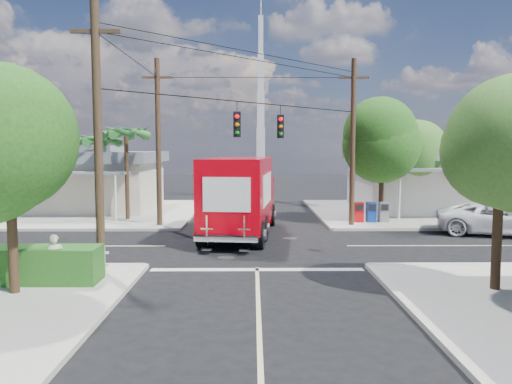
{
  "coord_description": "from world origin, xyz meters",
  "views": [
    {
      "loc": [
        -0.14,
        -21.56,
        4.27
      ],
      "look_at": [
        0.0,
        2.0,
        2.2
      ],
      "focal_mm": 35.0,
      "sensor_mm": 36.0,
      "label": 1
    }
  ],
  "objects": [
    {
      "name": "building_nw",
      "position": [
        -12.0,
        12.46,
        2.22
      ],
      "size": [
        10.8,
        10.2,
        4.3
      ],
      "color": "beige",
      "rests_on": "sidewalk_nw"
    },
    {
      "name": "radio_tower",
      "position": [
        0.5,
        20.0,
        5.64
      ],
      "size": [
        0.8,
        0.8,
        17.0
      ],
      "color": "silver",
      "rests_on": "ground"
    },
    {
      "name": "sidewalk_nw",
      "position": [
        -10.88,
        10.88,
        0.07
      ],
      "size": [
        14.12,
        14.12,
        0.14
      ],
      "color": "#ADA89C",
      "rests_on": "ground"
    },
    {
      "name": "tree_sw_front",
      "position": [
        -6.99,
        -7.54,
        4.33
      ],
      "size": [
        3.88,
        3.78,
        6.03
      ],
      "color": "#422D1C",
      "rests_on": "sidewalk_sw"
    },
    {
      "name": "pedestrian",
      "position": [
        -6.14,
        -6.68,
        0.91
      ],
      "size": [
        0.66,
        0.55,
        1.53
      ],
      "primitive_type": "imported",
      "rotation": [
        0.0,
        0.0,
        0.38
      ],
      "color": "beige",
      "rests_on": "sidewalk_sw"
    },
    {
      "name": "building_ne",
      "position": [
        12.5,
        11.97,
        2.32
      ],
      "size": [
        11.8,
        10.2,
        4.5
      ],
      "color": "silver",
      "rests_on": "sidewalk_ne"
    },
    {
      "name": "tree_se",
      "position": [
        7.01,
        -7.24,
        4.04
      ],
      "size": [
        3.67,
        3.54,
        5.62
      ],
      "color": "#422D1C",
      "rests_on": "sidewalk_se"
    },
    {
      "name": "parked_car",
      "position": [
        11.95,
        2.76,
        0.79
      ],
      "size": [
        6.19,
        4.18,
        1.58
      ],
      "primitive_type": "imported",
      "rotation": [
        0.0,
        0.0,
        1.27
      ],
      "color": "silver",
      "rests_on": "ground"
    },
    {
      "name": "utility_poles",
      "position": [
        -1.58,
        1.6,
        4.67
      ],
      "size": [
        12.0,
        10.68,
        9.0
      ],
      "color": "#473321",
      "rests_on": "ground"
    },
    {
      "name": "delivery_truck",
      "position": [
        -0.76,
        2.49,
        1.94
      ],
      "size": [
        3.7,
        9.06,
        3.82
      ],
      "color": "black",
      "rests_on": "ground"
    },
    {
      "name": "ground",
      "position": [
        0.0,
        0.0,
        0.0
      ],
      "size": [
        120.0,
        120.0,
        0.0
      ],
      "primitive_type": "plane",
      "color": "black",
      "rests_on": "ground"
    },
    {
      "name": "picket_fence",
      "position": [
        -7.8,
        -5.6,
        0.68
      ],
      "size": [
        5.94,
        0.06,
        1.0
      ],
      "color": "silver",
      "rests_on": "sidewalk_sw"
    },
    {
      "name": "road_markings",
      "position": [
        0.0,
        -1.47,
        0.01
      ],
      "size": [
        32.0,
        32.0,
        0.01
      ],
      "color": "beige",
      "rests_on": "ground"
    },
    {
      "name": "sidewalk_ne",
      "position": [
        10.88,
        10.88,
        0.07
      ],
      "size": [
        14.12,
        14.12,
        0.14
      ],
      "color": "#ADA89C",
      "rests_on": "ground"
    },
    {
      "name": "palm_nw_front",
      "position": [
        -7.5,
        7.5,
        5.04
      ],
      "size": [
        3.01,
        3.08,
        5.59
      ],
      "color": "#422D1C",
      "rests_on": "sidewalk_nw"
    },
    {
      "name": "vending_boxes",
      "position": [
        6.5,
        6.2,
        0.69
      ],
      "size": [
        1.9,
        0.5,
        1.1
      ],
      "color": "#BC0B0E",
      "rests_on": "sidewalk_ne"
    },
    {
      "name": "palm_nw_back",
      "position": [
        -9.5,
        9.0,
        4.67
      ],
      "size": [
        3.01,
        3.08,
        5.19
      ],
      "color": "#422D1C",
      "rests_on": "sidewalk_nw"
    },
    {
      "name": "tree_ne_back",
      "position": [
        9.81,
        8.96,
        4.19
      ],
      "size": [
        3.77,
        3.66,
        5.82
      ],
      "color": "#422D1C",
      "rests_on": "sidewalk_ne"
    },
    {
      "name": "tree_ne_front",
      "position": [
        7.21,
        6.76,
        4.77
      ],
      "size": [
        4.21,
        4.14,
        6.66
      ],
      "color": "#422D1C",
      "rests_on": "sidewalk_ne"
    }
  ]
}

